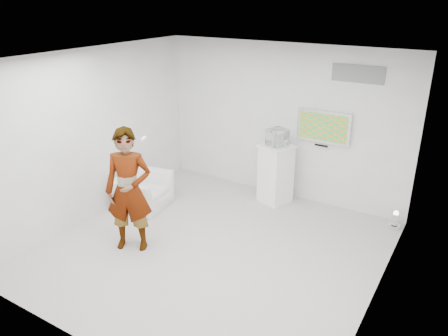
{
  "coord_description": "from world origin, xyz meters",
  "views": [
    {
      "loc": [
        3.3,
        -5.06,
        3.84
      ],
      "look_at": [
        -0.16,
        0.6,
        1.16
      ],
      "focal_mm": 35.0,
      "sensor_mm": 36.0,
      "label": 1
    }
  ],
  "objects_px": {
    "pedestal": "(276,174)",
    "floor_uplight": "(395,220)",
    "tv": "(324,127)",
    "person": "(129,191)",
    "armchair": "(143,191)"
  },
  "relations": [
    {
      "from": "pedestal",
      "to": "floor_uplight",
      "type": "bearing_deg",
      "value": 2.87
    },
    {
      "from": "tv",
      "to": "person",
      "type": "relative_size",
      "value": 0.5
    },
    {
      "from": "tv",
      "to": "pedestal",
      "type": "xyz_separation_m",
      "value": [
        -0.75,
        -0.36,
        -0.97
      ]
    },
    {
      "from": "person",
      "to": "floor_uplight",
      "type": "height_order",
      "value": "person"
    },
    {
      "from": "person",
      "to": "armchair",
      "type": "relative_size",
      "value": 2.04
    },
    {
      "from": "person",
      "to": "floor_uplight",
      "type": "xyz_separation_m",
      "value": [
        3.49,
        2.82,
        -0.84
      ]
    },
    {
      "from": "tv",
      "to": "person",
      "type": "xyz_separation_m",
      "value": [
        -1.99,
        -3.07,
        -0.55
      ]
    },
    {
      "from": "pedestal",
      "to": "armchair",
      "type": "bearing_deg",
      "value": -143.63
    },
    {
      "from": "floor_uplight",
      "to": "armchair",
      "type": "bearing_deg",
      "value": -159.28
    },
    {
      "from": "tv",
      "to": "armchair",
      "type": "distance_m",
      "value": 3.6
    },
    {
      "from": "floor_uplight",
      "to": "person",
      "type": "bearing_deg",
      "value": -141.01
    },
    {
      "from": "pedestal",
      "to": "floor_uplight",
      "type": "xyz_separation_m",
      "value": [
        2.25,
        0.11,
        -0.42
      ]
    },
    {
      "from": "tv",
      "to": "person",
      "type": "height_order",
      "value": "person"
    },
    {
      "from": "armchair",
      "to": "floor_uplight",
      "type": "relative_size",
      "value": 3.09
    },
    {
      "from": "armchair",
      "to": "pedestal",
      "type": "xyz_separation_m",
      "value": [
        2.06,
        1.52,
        0.26
      ]
    }
  ]
}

